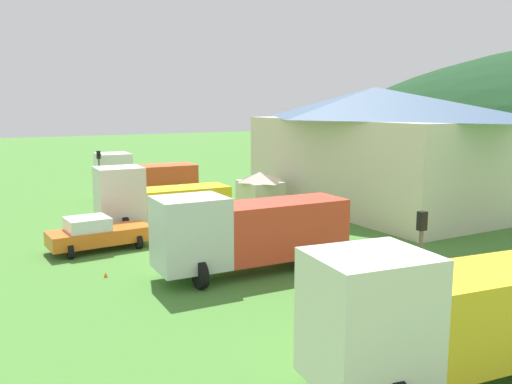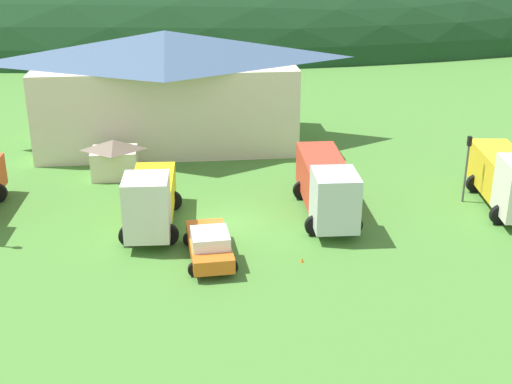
{
  "view_description": "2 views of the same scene",
  "coord_description": "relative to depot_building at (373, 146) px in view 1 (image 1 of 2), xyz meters",
  "views": [
    {
      "loc": [
        24.55,
        -9.79,
        6.96
      ],
      "look_at": [
        0.75,
        3.6,
        2.49
      ],
      "focal_mm": 37.51,
      "sensor_mm": 36.0,
      "label": 1
    },
    {
      "loc": [
        -1.99,
        -33.81,
        15.33
      ],
      "look_at": [
        1.53,
        -0.81,
        2.09
      ],
      "focal_mm": 48.14,
      "sensor_mm": 36.0,
      "label": 2
    }
  ],
  "objects": [
    {
      "name": "heavy_rig_striped",
      "position": [
        19.08,
        -14.6,
        -2.32
      ],
      "size": [
        3.65,
        8.04,
        3.63
      ],
      "rotation": [
        0.0,
        0.0,
        -1.69
      ],
      "color": "silver",
      "rests_on": "ground"
    },
    {
      "name": "traffic_light_west",
      "position": [
        -9.27,
        -16.28,
        -1.81
      ],
      "size": [
        0.2,
        0.32,
        3.84
      ],
      "color": "#4C4C51",
      "rests_on": "ground"
    },
    {
      "name": "play_shed_cream",
      "position": [
        -3.36,
        -6.95,
        -2.92
      ],
      "size": [
        3.05,
        2.47,
        2.46
      ],
      "color": "beige",
      "rests_on": "ground"
    },
    {
      "name": "ground_plane",
      "position": [
        3.2,
        -14.96,
        -4.19
      ],
      "size": [
        200.0,
        200.0,
        0.0
      ],
      "primitive_type": "plane",
      "color": "#477F33"
    },
    {
      "name": "depot_building",
      "position": [
        0.0,
        0.0,
        0.0
      ],
      "size": [
        19.23,
        9.95,
        8.12
      ],
      "color": "beige",
      "rests_on": "ground"
    },
    {
      "name": "service_pickup_orange",
      "position": [
        2.12,
        -19.13,
        -3.36
      ],
      "size": [
        2.53,
        4.91,
        1.66
      ],
      "rotation": [
        0.0,
        0.0,
        -1.51
      ],
      "color": "orange",
      "rests_on": "ground"
    },
    {
      "name": "flatbed_truck_yellow",
      "position": [
        -0.77,
        -15.31,
        -2.44
      ],
      "size": [
        3.2,
        7.5,
        3.63
      ],
      "rotation": [
        0.0,
        0.0,
        -1.61
      ],
      "color": "silver",
      "rests_on": "ground"
    },
    {
      "name": "traffic_light_east",
      "position": [
        17.1,
        -13.33,
        -1.74
      ],
      "size": [
        0.2,
        0.32,
        3.96
      ],
      "color": "#4C4C51",
      "rests_on": "ground"
    },
    {
      "name": "traffic_cone_near_pickup",
      "position": [
        6.51,
        -19.84,
        -4.19
      ],
      "size": [
        0.36,
        0.36,
        0.45
      ],
      "primitive_type": "cone",
      "color": "orange",
      "rests_on": "ground"
    },
    {
      "name": "heavy_rig_white",
      "position": [
        -11.03,
        -12.84,
        -2.47
      ],
      "size": [
        3.53,
        7.39,
        3.47
      ],
      "rotation": [
        0.0,
        0.0,
        -1.61
      ],
      "color": "white",
      "rests_on": "ground"
    },
    {
      "name": "tow_truck_silver",
      "position": [
        8.74,
        -14.51,
        -2.36
      ],
      "size": [
        3.19,
        8.35,
        3.4
      ],
      "rotation": [
        0.0,
        0.0,
        -1.6
      ],
      "color": "silver",
      "rests_on": "ground"
    }
  ]
}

